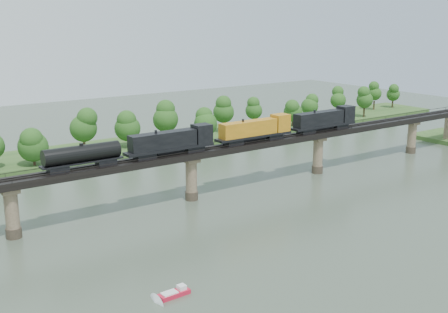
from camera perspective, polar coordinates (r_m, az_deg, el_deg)
ground at (r=107.56m, az=5.24°, el=-8.53°), size 400.00×400.00×0.00m
far_bank at (r=177.62m, az=-12.70°, el=0.55°), size 300.00×24.00×1.60m
bridge at (r=128.74m, az=-3.34°, el=-2.10°), size 236.00×30.00×11.50m
bridge_superstructure at (r=127.13m, az=-3.38°, el=0.65°), size 220.00×4.90×0.75m
far_treeline at (r=168.98m, az=-14.83°, el=2.53°), size 289.06×17.54×13.60m
freight_train at (r=132.19m, az=0.45°, el=2.32°), size 86.12×3.36×5.93m
motorboat at (r=87.75m, az=-5.06°, el=-13.65°), size 5.06×2.00×1.40m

